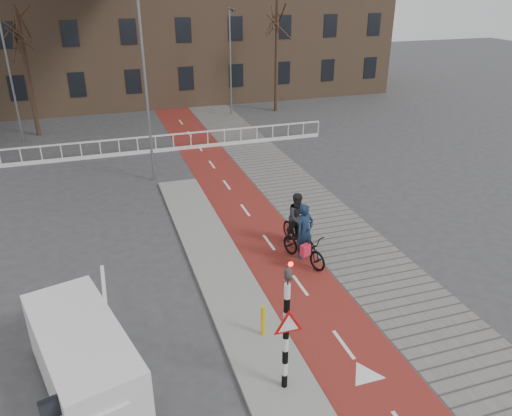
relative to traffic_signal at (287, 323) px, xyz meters
name	(u,v)px	position (x,y,z in m)	size (l,w,h in m)	color
ground	(278,333)	(0.60, 2.02, -1.99)	(120.00, 120.00, 0.00)	#38383A
bike_lane	(232,193)	(2.10, 12.02, -1.98)	(2.50, 60.00, 0.01)	maroon
sidewalk	(289,186)	(4.90, 12.02, -1.98)	(3.00, 60.00, 0.01)	slate
curb_island	(218,264)	(-0.10, 6.02, -1.93)	(1.80, 16.00, 0.12)	gray
traffic_signal	(287,323)	(0.00, 0.00, 0.00)	(0.80, 0.80, 3.68)	black
bollard	(263,321)	(0.13, 1.98, -1.41)	(0.12, 0.12, 0.92)	gold
cyclist_near	(304,243)	(2.77, 5.34, -1.25)	(1.37, 2.23, 2.16)	black
cyclist_far	(298,225)	(2.99, 6.45, -1.12)	(1.01, 2.03, 2.09)	black
van	(84,360)	(-4.44, 1.42, -1.02)	(2.74, 4.55, 1.83)	silver
railing	(82,154)	(-4.40, 19.02, -1.68)	(28.00, 0.10, 0.99)	silver
tree_mid	(28,77)	(-6.93, 24.74, 1.62)	(0.27, 0.27, 7.22)	#322016
tree_right	(276,57)	(9.41, 26.08, 1.84)	(0.24, 0.24, 7.66)	#322016
streetlight_near	(146,94)	(-1.10, 14.74, 2.21)	(0.12, 0.12, 8.41)	slate
streetlight_left	(12,82)	(-7.73, 23.56, 1.56)	(0.12, 0.12, 7.09)	slate
streetlight_right	(230,63)	(5.97, 26.00, 1.61)	(0.12, 0.12, 7.21)	slate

